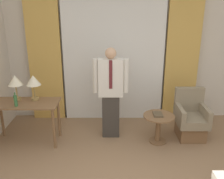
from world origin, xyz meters
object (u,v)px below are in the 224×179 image
armchair (190,120)px  side_table (158,124)px  book (157,114)px  desk (24,109)px  table_lamp_right (32,82)px  table_lamp_left (14,82)px  bottle_near_edge (15,101)px  person (110,90)px

armchair → side_table: armchair is taller
armchair → book: (-0.66, -0.19, 0.20)m
desk → table_lamp_right: size_ratio=2.63×
table_lamp_left → side_table: (2.51, -0.13, -0.75)m
desk → bottle_near_edge: bottle_near_edge is taller
armchair → book: bearing=-163.8°
table_lamp_right → bottle_near_edge: table_lamp_right is taller
desk → table_lamp_left: (-0.16, 0.13, 0.46)m
desk → armchair: 3.01m
bottle_near_edge → book: 2.43m
armchair → person: bearing=179.1°
armchair → table_lamp_left: bearing=-178.7°
table_lamp_left → side_table: size_ratio=0.81×
table_lamp_right → person: bearing=4.1°
bottle_near_edge → person: bearing=13.8°
armchair → side_table: bearing=-162.2°
person → book: bearing=-14.4°
table_lamp_right → armchair: 2.93m
person → side_table: (0.85, -0.23, -0.56)m
desk → bottle_near_edge: (-0.07, -0.16, 0.22)m
desk → person: bearing=8.5°
table_lamp_right → side_table: size_ratio=0.81×
table_lamp_left → side_table: table_lamp_left is taller
table_lamp_left → table_lamp_right: same height
table_lamp_right → bottle_near_edge: bearing=-128.7°
table_lamp_left → book: bearing=-2.7°
person → book: (0.83, -0.21, -0.38)m
desk → person: (1.50, 0.22, 0.27)m
person → desk: bearing=-171.5°
book → table_lamp_right: bearing=176.9°
bottle_near_edge → book: bottle_near_edge is taller
table_lamp_left → armchair: (3.14, 0.07, -0.77)m
person → armchair: person is taller
desk → person: person is taller
book → side_table: bearing=-31.6°
desk → table_lamp_left: size_ratio=2.63×
bottle_near_edge → armchair: (3.06, 0.36, -0.53)m
table_lamp_left → book: size_ratio=2.08×
side_table → book: (-0.02, 0.01, 0.18)m
table_lamp_right → book: size_ratio=2.08×
side_table → book: book is taller
side_table → person: bearing=165.2°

